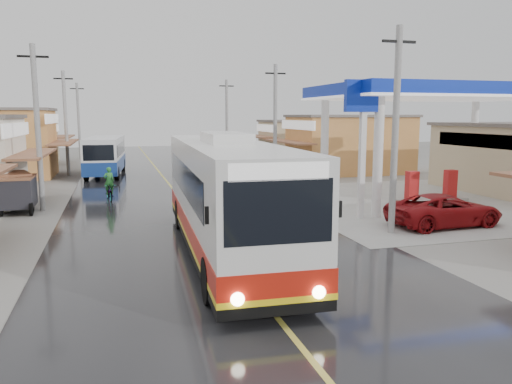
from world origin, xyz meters
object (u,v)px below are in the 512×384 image
at_px(jeepney, 444,210).
at_px(second_bus, 105,155).
at_px(coach_bus, 225,196).
at_px(tricycle_near, 12,189).
at_px(cyclist, 109,189).
at_px(tricycle_far, 19,192).

bearing_deg(jeepney, second_bus, 28.28).
height_order(coach_bus, jeepney, coach_bus).
bearing_deg(second_bus, coach_bus, -75.07).
height_order(second_bus, jeepney, second_bus).
xyz_separation_m(coach_bus, second_bus, (-4.24, 24.17, -0.37)).
relative_size(jeepney, tricycle_near, 1.90).
bearing_deg(tricycle_near, jeepney, -43.53).
relative_size(second_bus, cyclist, 4.86).
distance_m(cyclist, tricycle_far, 4.85).
bearing_deg(coach_bus, jeepney, 11.10).
bearing_deg(coach_bus, cyclist, 110.27).
height_order(second_bus, tricycle_near, second_bus).
height_order(coach_bus, tricycle_far, coach_bus).
xyz_separation_m(cyclist, tricycle_near, (-4.57, -1.60, 0.45)).
bearing_deg(jeepney, tricycle_far, 62.17).
distance_m(coach_bus, jeepney, 10.00).
bearing_deg(tricycle_far, tricycle_near, 115.45).
distance_m(coach_bus, tricycle_far, 12.56).
distance_m(coach_bus, cyclist, 12.75).
bearing_deg(second_bus, jeepney, -53.22).
bearing_deg(tricycle_far, second_bus, 75.15).
relative_size(cyclist, tricycle_far, 0.80).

